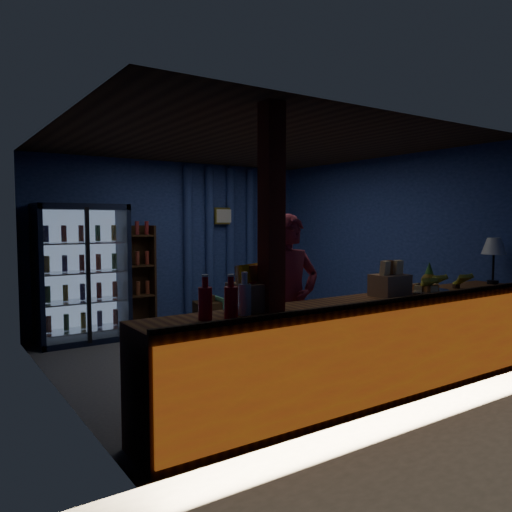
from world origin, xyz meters
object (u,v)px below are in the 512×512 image
at_px(shopkeeper, 290,303).
at_px(green_chair, 233,311).
at_px(pastry_tray, 424,290).
at_px(table_lamp, 494,248).

bearing_deg(shopkeeper, green_chair, 72.35).
distance_m(pastry_tray, table_lamp, 1.28).
relative_size(pastry_tray, table_lamp, 0.96).
bearing_deg(table_lamp, green_chair, 114.04).
bearing_deg(green_chair, shopkeeper, 73.90).
relative_size(shopkeeper, table_lamp, 3.30).
xyz_separation_m(green_chair, pastry_tray, (0.26, -3.31, 0.70)).
relative_size(green_chair, table_lamp, 1.16).
bearing_deg(green_chair, pastry_tray, 98.27).
xyz_separation_m(pastry_tray, table_lamp, (1.22, -0.00, 0.39)).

